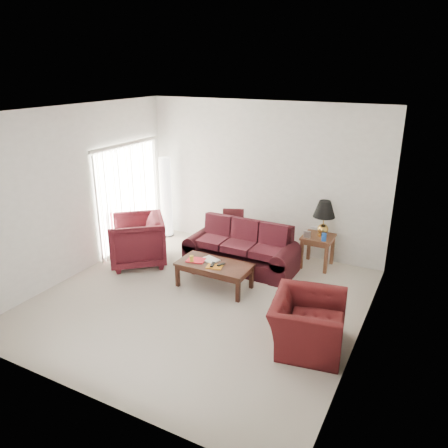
% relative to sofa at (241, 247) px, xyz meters
% --- Properties ---
extents(floor, '(5.00, 5.00, 0.00)m').
position_rel_sofa_xyz_m(floor, '(-0.06, -1.41, -0.42)').
color(floor, beige).
rests_on(floor, ground).
extents(blinds, '(0.10, 2.00, 2.16)m').
position_rel_sofa_xyz_m(blinds, '(-2.48, -0.11, 0.66)').
color(blinds, silver).
rests_on(blinds, ground).
extents(sofa, '(2.10, 0.94, 0.85)m').
position_rel_sofa_xyz_m(sofa, '(0.00, 0.00, 0.00)').
color(sofa, black).
rests_on(sofa, ground).
extents(throw_pillow, '(0.47, 0.35, 0.44)m').
position_rel_sofa_xyz_m(throw_pillow, '(-0.49, 0.66, 0.26)').
color(throw_pillow, black).
rests_on(throw_pillow, sofa).
extents(end_table, '(0.58, 0.58, 0.62)m').
position_rel_sofa_xyz_m(end_table, '(1.25, 0.74, -0.12)').
color(end_table, '#542F1D').
rests_on(end_table, ground).
extents(table_lamp, '(0.47, 0.47, 0.68)m').
position_rel_sofa_xyz_m(table_lamp, '(1.31, 0.78, 0.53)').
color(table_lamp, '#B9883A').
rests_on(table_lamp, end_table).
extents(clock, '(0.13, 0.06, 0.13)m').
position_rel_sofa_xyz_m(clock, '(1.09, 0.56, 0.25)').
color(clock, '#B9B8BD').
rests_on(clock, end_table).
extents(blue_canister, '(0.12, 0.12, 0.14)m').
position_rel_sofa_xyz_m(blue_canister, '(1.41, 0.54, 0.26)').
color(blue_canister, '#1945A4').
rests_on(blue_canister, end_table).
extents(picture_frame, '(0.13, 0.16, 0.05)m').
position_rel_sofa_xyz_m(picture_frame, '(1.11, 0.95, 0.27)').
color(picture_frame, '#BABABF').
rests_on(picture_frame, end_table).
extents(floor_lamp, '(0.31, 0.31, 1.79)m').
position_rel_sofa_xyz_m(floor_lamp, '(-2.18, 0.75, 0.47)').
color(floor_lamp, silver).
rests_on(floor_lamp, ground).
extents(armchair_left, '(1.44, 1.44, 0.94)m').
position_rel_sofa_xyz_m(armchair_left, '(-1.85, -0.74, 0.05)').
color(armchair_left, '#3B0D14').
rests_on(armchair_left, ground).
extents(armchair_right, '(1.11, 1.22, 0.70)m').
position_rel_sofa_xyz_m(armchair_right, '(1.85, -1.78, -0.07)').
color(armchair_right, '#3E0E10').
rests_on(armchair_right, ground).
extents(coffee_table, '(1.36, 0.87, 0.44)m').
position_rel_sofa_xyz_m(coffee_table, '(-0.07, -0.90, -0.20)').
color(coffee_table, black).
rests_on(coffee_table, ground).
extents(magazine_red, '(0.35, 0.29, 0.02)m').
position_rel_sofa_xyz_m(magazine_red, '(-0.40, -0.95, 0.03)').
color(magazine_red, '#B51220').
rests_on(magazine_red, coffee_table).
extents(magazine_white, '(0.35, 0.30, 0.02)m').
position_rel_sofa_xyz_m(magazine_white, '(-0.20, -0.81, 0.03)').
color(magazine_white, white).
rests_on(magazine_white, coffee_table).
extents(magazine_orange, '(0.29, 0.24, 0.01)m').
position_rel_sofa_xyz_m(magazine_orange, '(0.00, -1.02, 0.03)').
color(magazine_orange, '#BC6E16').
rests_on(magazine_orange, coffee_table).
extents(remote_a, '(0.10, 0.18, 0.02)m').
position_rel_sofa_xyz_m(remote_a, '(-0.04, -1.00, 0.05)').
color(remote_a, black).
rests_on(remote_a, coffee_table).
extents(remote_b, '(0.11, 0.16, 0.02)m').
position_rel_sofa_xyz_m(remote_b, '(0.08, -0.93, 0.04)').
color(remote_b, black).
rests_on(remote_b, coffee_table).
extents(yellow_glass, '(0.08, 0.08, 0.12)m').
position_rel_sofa_xyz_m(yellow_glass, '(-0.43, -1.03, 0.08)').
color(yellow_glass, gold).
rests_on(yellow_glass, coffee_table).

